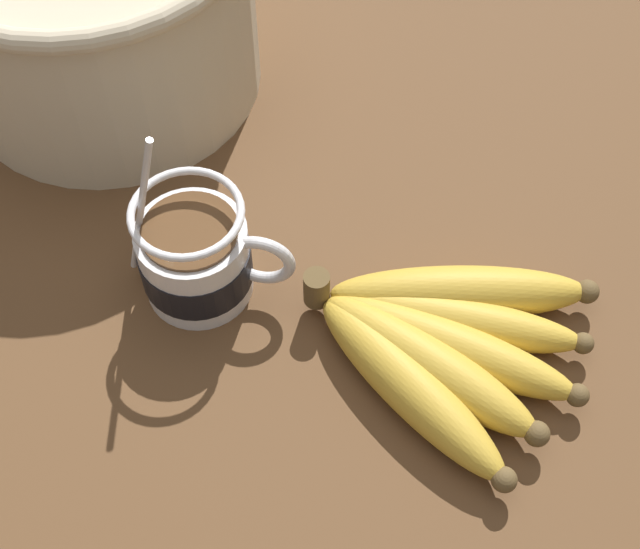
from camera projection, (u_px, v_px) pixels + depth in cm
name	position (u px, v px, depth cm)	size (l,w,h in cm)	color
table	(291.00, 311.00, 70.61)	(130.64, 130.64, 3.71)	brown
coffee_mug	(197.00, 255.00, 66.65)	(13.09, 8.50, 16.46)	silver
banana_bunch	(441.00, 341.00, 64.71)	(21.97, 19.41, 4.33)	brown
woven_basket	(96.00, 0.00, 75.27)	(28.32, 28.32, 16.78)	beige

